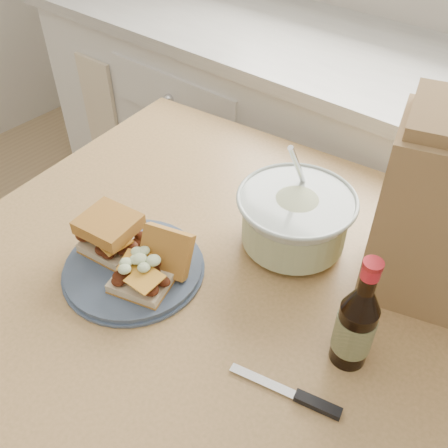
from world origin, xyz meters
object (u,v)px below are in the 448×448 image
Objects in this scene: plate at (134,268)px; coleslaw_bowl at (294,221)px; beer_bottle at (356,325)px; dining_table at (202,310)px.

coleslaw_bowl is (0.19, 0.26, 0.05)m from plate.
beer_bottle is at bearing 13.03° from plate.
coleslaw_bowl reaches higher than dining_table.
coleslaw_bowl is at bearing 55.28° from dining_table.
beer_bottle reaches higher than plate.
beer_bottle is at bearing -36.69° from coleslaw_bowl.
plate is 1.14× the size of coleslaw_bowl.
plate is at bearing -161.06° from beer_bottle.
coleslaw_bowl reaches higher than plate.
plate is 0.32m from coleslaw_bowl.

